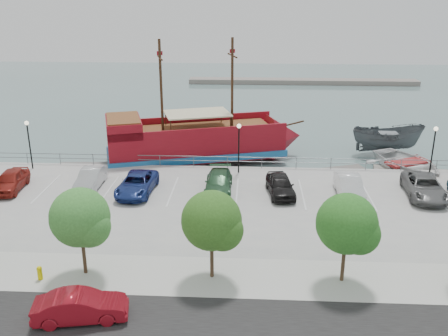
{
  "coord_description": "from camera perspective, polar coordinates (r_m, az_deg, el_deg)",
  "views": [
    {
      "loc": [
        0.94,
        -33.51,
        14.81
      ],
      "look_at": [
        -1.0,
        2.0,
        2.0
      ],
      "focal_mm": 40.0,
      "sensor_mm": 36.0,
      "label": 1
    }
  ],
  "objects": [
    {
      "name": "ground",
      "position": [
        37.06,
        1.38,
        -5.45
      ],
      "size": [
        160.0,
        160.0,
        0.0
      ],
      "primitive_type": "plane",
      "color": "slate"
    },
    {
      "name": "sidewalk",
      "position": [
        27.79,
        0.73,
        -12.36
      ],
      "size": [
        100.0,
        4.0,
        0.05
      ],
      "primitive_type": "cube",
      "color": "beige",
      "rests_on": "land_slab"
    },
    {
      "name": "seawall_railing",
      "position": [
        43.72,
        1.72,
        0.73
      ],
      "size": [
        50.0,
        0.06,
        1.0
      ],
      "color": "slate",
      "rests_on": "land_slab"
    },
    {
      "name": "far_shore",
      "position": [
        90.29,
        8.97,
        9.75
      ],
      "size": [
        40.0,
        3.0,
        0.8
      ],
      "primitive_type": "cube",
      "color": "gray",
      "rests_on": "ground"
    },
    {
      "name": "pirate_ship",
      "position": [
        48.0,
        -1.62,
        3.13
      ],
      "size": [
        19.67,
        10.53,
        12.18
      ],
      "rotation": [
        0.0,
        0.0,
        0.3
      ],
      "color": "maroon",
      "rests_on": "ground"
    },
    {
      "name": "patrol_boat",
      "position": [
        52.82,
        18.19,
        2.95
      ],
      "size": [
        7.29,
        3.03,
        2.77
      ],
      "primitive_type": "imported",
      "rotation": [
        0.0,
        0.0,
        1.62
      ],
      "color": "#4F5459",
      "rests_on": "ground"
    },
    {
      "name": "speedboat",
      "position": [
        47.81,
        20.24,
        0.22
      ],
      "size": [
        8.09,
        9.12,
        1.56
      ],
      "primitive_type": "imported",
      "rotation": [
        0.0,
        0.0,
        0.44
      ],
      "color": "silver",
      "rests_on": "ground"
    },
    {
      "name": "dock_west",
      "position": [
        47.62,
        -14.35,
        0.04
      ],
      "size": [
        7.4,
        2.5,
        0.42
      ],
      "primitive_type": "cube",
      "rotation": [
        0.0,
        0.0,
        0.06
      ],
      "color": "slate",
      "rests_on": "ground"
    },
    {
      "name": "dock_mid",
      "position": [
        46.09,
        12.27,
        -0.48
      ],
      "size": [
        6.59,
        3.85,
        0.36
      ],
      "primitive_type": "cube",
      "rotation": [
        0.0,
        0.0,
        0.34
      ],
      "color": "#67615C",
      "rests_on": "ground"
    },
    {
      "name": "dock_east",
      "position": [
        47.89,
        21.24,
        -0.59
      ],
      "size": [
        7.81,
        3.38,
        0.43
      ],
      "primitive_type": "cube",
      "rotation": [
        0.0,
        0.0,
        -0.17
      ],
      "color": "gray",
      "rests_on": "ground"
    },
    {
      "name": "street_sedan",
      "position": [
        25.25,
        -16.07,
        -14.98
      ],
      "size": [
        4.6,
        2.32,
        1.45
      ],
      "primitive_type": "imported",
      "rotation": [
        0.0,
        0.0,
        1.76
      ],
      "color": "maroon",
      "rests_on": "street"
    },
    {
      "name": "fire_hydrant",
      "position": [
        29.09,
        -20.32,
        -11.14
      ],
      "size": [
        0.29,
        0.29,
        0.83
      ],
      "rotation": [
        0.0,
        0.0,
        -0.01
      ],
      "color": "#E6D501",
      "rests_on": "sidewalk"
    },
    {
      "name": "lamp_post_left",
      "position": [
        45.83,
        -21.45,
        3.4
      ],
      "size": [
        0.36,
        0.36,
        4.28
      ],
      "color": "black",
      "rests_on": "land_slab"
    },
    {
      "name": "lamp_post_mid",
      "position": [
        41.74,
        1.71,
        3.28
      ],
      "size": [
        0.36,
        0.36,
        4.28
      ],
      "color": "black",
      "rests_on": "land_slab"
    },
    {
      "name": "lamp_post_right",
      "position": [
        44.37,
        22.87,
        2.7
      ],
      "size": [
        0.36,
        0.36,
        4.28
      ],
      "color": "black",
      "rests_on": "land_slab"
    },
    {
      "name": "tree_c",
      "position": [
        27.55,
        -15.88,
        -5.7
      ],
      "size": [
        3.3,
        3.2,
        5.0
      ],
      "color": "#473321",
      "rests_on": "sidewalk"
    },
    {
      "name": "tree_d",
      "position": [
        26.17,
        -1.13,
        -6.29
      ],
      "size": [
        3.3,
        3.2,
        5.0
      ],
      "color": "#473321",
      "rests_on": "sidewalk"
    },
    {
      "name": "tree_e",
      "position": [
        26.62,
        14.17,
        -6.46
      ],
      "size": [
        3.3,
        3.2,
        5.0
      ],
      "color": "#473321",
      "rests_on": "sidewalk"
    },
    {
      "name": "parked_car_a",
      "position": [
        42.11,
        -23.2,
        -1.32
      ],
      "size": [
        2.22,
        4.72,
        1.56
      ],
      "primitive_type": "imported",
      "rotation": [
        0.0,
        0.0,
        0.08
      ],
      "color": "maroon",
      "rests_on": "land_slab"
    },
    {
      "name": "parked_car_b",
      "position": [
        40.65,
        -14.99,
        -1.15
      ],
      "size": [
        1.58,
        4.47,
        1.47
      ],
      "primitive_type": "imported",
      "rotation": [
        0.0,
        0.0,
        0.01
      ],
      "color": "#BDBEBF",
      "rests_on": "land_slab"
    },
    {
      "name": "parked_car_c",
      "position": [
        38.73,
        -9.93,
        -1.8
      ],
      "size": [
        2.73,
        5.43,
        1.48
      ],
      "primitive_type": "imported",
      "rotation": [
        0.0,
        0.0,
        -0.05
      ],
      "color": "navy",
      "rests_on": "land_slab"
    },
    {
      "name": "parked_car_d",
      "position": [
        38.45,
        -0.62,
        -1.67
      ],
      "size": [
        2.06,
        5.03,
        1.46
      ],
      "primitive_type": "imported",
      "rotation": [
        0.0,
        0.0,
        0.0
      ],
      "color": "#2C5835",
      "rests_on": "land_slab"
    },
    {
      "name": "parked_car_e",
      "position": [
        38.08,
        6.46,
        -1.95
      ],
      "size": [
        2.39,
        4.75,
        1.55
      ],
      "primitive_type": "imported",
      "rotation": [
        0.0,
        0.0,
        0.12
      ],
      "color": "black",
      "rests_on": "land_slab"
    },
    {
      "name": "parked_car_f",
      "position": [
        38.72,
        14.12,
        -2.05
      ],
      "size": [
        1.71,
        4.81,
        1.58
      ],
      "primitive_type": "imported",
      "rotation": [
        0.0,
        0.0,
        0.01
      ],
      "color": "silver",
      "rests_on": "land_slab"
    },
    {
      "name": "parked_car_g",
      "position": [
        40.42,
        21.91,
        -2.0
      ],
      "size": [
        3.02,
        5.82,
        1.57
      ],
      "primitive_type": "imported",
      "rotation": [
        0.0,
        0.0,
        -0.08
      ],
      "color": "slate",
      "rests_on": "land_slab"
    }
  ]
}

